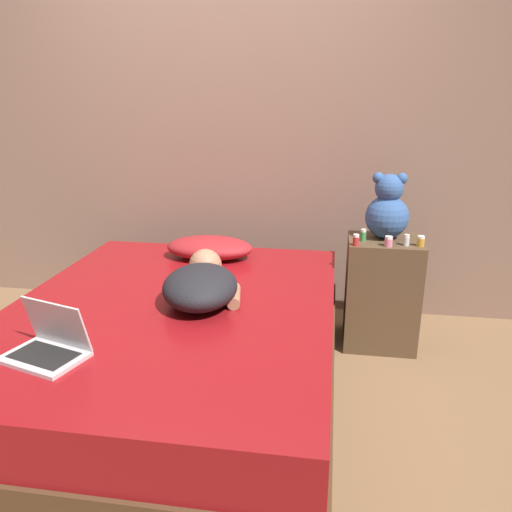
% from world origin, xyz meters
% --- Properties ---
extents(ground_plane, '(12.00, 12.00, 0.00)m').
position_xyz_m(ground_plane, '(0.00, 0.00, 0.00)').
color(ground_plane, brown).
extents(wall_back, '(8.00, 0.06, 2.60)m').
position_xyz_m(wall_back, '(0.00, 1.26, 1.30)').
color(wall_back, '#846656').
rests_on(wall_back, ground_plane).
extents(bed, '(1.56, 1.97, 0.51)m').
position_xyz_m(bed, '(0.00, 0.00, 0.25)').
color(bed, '#4C331E').
rests_on(bed, ground_plane).
extents(nightstand, '(0.42, 0.36, 0.66)m').
position_xyz_m(nightstand, '(1.05, 0.76, 0.33)').
color(nightstand, brown).
rests_on(nightstand, ground_plane).
extents(pillow, '(0.53, 0.32, 0.13)m').
position_xyz_m(pillow, '(0.01, 0.71, 0.58)').
color(pillow, maroon).
rests_on(pillow, bed).
extents(person_lying, '(0.43, 0.65, 0.18)m').
position_xyz_m(person_lying, '(0.13, 0.07, 0.60)').
color(person_lying, black).
rests_on(person_lying, bed).
extents(laptop, '(0.34, 0.28, 0.21)m').
position_xyz_m(laptop, '(-0.31, -0.55, 0.56)').
color(laptop, silver).
rests_on(laptop, bed).
extents(teddy_bear, '(0.25, 0.25, 0.38)m').
position_xyz_m(teddy_bear, '(1.05, 0.80, 0.83)').
color(teddy_bear, '#335693').
rests_on(teddy_bear, nightstand).
extents(bottle_pink, '(0.04, 0.04, 0.06)m').
position_xyz_m(bottle_pink, '(1.05, 0.62, 0.69)').
color(bottle_pink, pink).
rests_on(bottle_pink, nightstand).
extents(bottle_red, '(0.04, 0.04, 0.07)m').
position_xyz_m(bottle_red, '(0.87, 0.61, 0.69)').
color(bottle_red, '#B72D2D').
rests_on(bottle_red, nightstand).
extents(bottle_amber, '(0.04, 0.04, 0.06)m').
position_xyz_m(bottle_amber, '(1.23, 0.65, 0.69)').
color(bottle_amber, gold).
rests_on(bottle_amber, nightstand).
extents(bottle_clear, '(0.03, 0.03, 0.06)m').
position_xyz_m(bottle_clear, '(1.15, 0.65, 0.69)').
color(bottle_clear, silver).
rests_on(bottle_clear, nightstand).
extents(bottle_green, '(0.03, 0.03, 0.07)m').
position_xyz_m(bottle_green, '(0.92, 0.71, 0.70)').
color(bottle_green, '#3D8E4C').
rests_on(bottle_green, nightstand).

